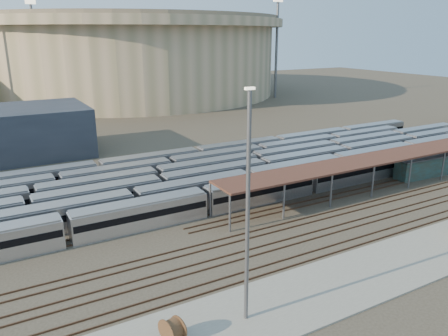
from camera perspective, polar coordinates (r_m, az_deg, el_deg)
name	(u,v)px	position (r m, az deg, el deg)	size (l,w,h in m)	color
ground	(286,223)	(60.21, 8.04, -7.08)	(420.00, 420.00, 0.00)	#383026
apron	(335,285)	(47.25, 14.36, -14.59)	(50.00, 9.00, 0.20)	gray
subway_trains	(223,173)	(74.35, -0.12, -0.66)	(128.55, 23.90, 3.60)	silver
inspection_shed	(380,159)	(75.79, 19.73, 1.17)	(60.30, 6.00, 5.30)	#56565B
empty_tracks	(310,236)	(56.68, 11.12, -8.75)	(170.00, 9.62, 0.18)	#4C3323
stadium	(132,54)	(192.69, -11.87, 14.40)	(124.00, 124.00, 32.50)	tan
floodlight_2	(277,44)	(177.04, 6.89, 15.77)	(4.00, 1.00, 38.40)	#56565B
floodlight_3	(35,43)	(204.73, -23.42, 14.72)	(4.00, 1.00, 38.40)	#56565B
teal_boxcar	(429,167)	(86.59, 25.20, 0.17)	(14.34, 2.77, 3.35)	#1F4E4D
cable_reel_east	(172,329)	(38.56, -6.75, -20.18)	(2.06, 2.06, 1.14)	#523921
yard_light_pole	(248,211)	(36.24, 3.11, -5.64)	(0.82, 0.36, 20.46)	#56565B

